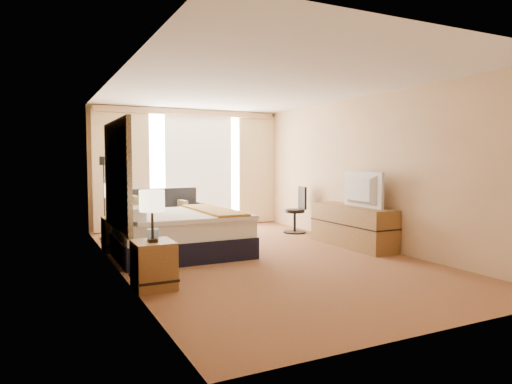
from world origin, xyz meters
name	(u,v)px	position (x,y,z in m)	size (l,w,h in m)	color
floor	(257,256)	(0.00, 0.00, 0.00)	(4.20, 7.00, 0.02)	maroon
ceiling	(257,87)	(0.00, 0.00, 2.60)	(4.20, 7.00, 0.02)	silver
wall_back	(187,169)	(0.00, 3.50, 1.30)	(4.20, 0.02, 2.60)	#DBB085
wall_front	(440,182)	(0.00, -3.50, 1.30)	(4.20, 0.02, 2.60)	#DBB085
wall_left	(116,174)	(-2.10, 0.00, 1.30)	(0.02, 7.00, 2.60)	#DBB085
wall_right	(365,171)	(2.10, 0.00, 1.30)	(0.02, 7.00, 2.60)	#DBB085
headboard	(117,175)	(-2.06, 0.20, 1.28)	(0.06, 1.85, 1.50)	black
nightstand_left	(154,265)	(-1.87, -1.05, 0.28)	(0.45, 0.52, 0.55)	olive
nightstand_right	(117,234)	(-1.87, 1.45, 0.28)	(0.45, 0.52, 0.55)	olive
media_dresser	(352,226)	(1.83, 0.00, 0.35)	(0.50, 1.80, 0.70)	olive
window	(199,168)	(0.25, 3.47, 1.32)	(2.30, 0.02, 2.30)	white
curtains	(189,164)	(0.00, 3.39, 1.41)	(4.12, 0.19, 2.56)	#FAE5B0
bed	(178,232)	(-1.06, 0.67, 0.35)	(1.96, 1.79, 0.95)	black
loveseat	(169,220)	(-0.71, 2.49, 0.30)	(1.54, 0.91, 0.92)	#562218
floor_lamp	(104,181)	(-1.90, 2.64, 1.10)	(0.20, 0.20, 1.56)	black
desk_chair	(297,212)	(1.75, 1.69, 0.42)	(0.46, 0.46, 0.95)	black
lamp_left	(152,202)	(-1.89, -1.12, 1.01)	(0.28, 0.28, 0.60)	black
lamp_right	(113,191)	(-1.92, 1.52, 0.98)	(0.26, 0.26, 0.55)	black
tissue_box	(153,234)	(-1.83, -0.89, 0.61)	(0.13, 0.13, 0.12)	#809CC5
telephone	(119,214)	(-1.82, 1.53, 0.58)	(0.17, 0.13, 0.06)	black
television	(358,190)	(1.78, -0.20, 1.00)	(1.03, 0.14, 0.59)	black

